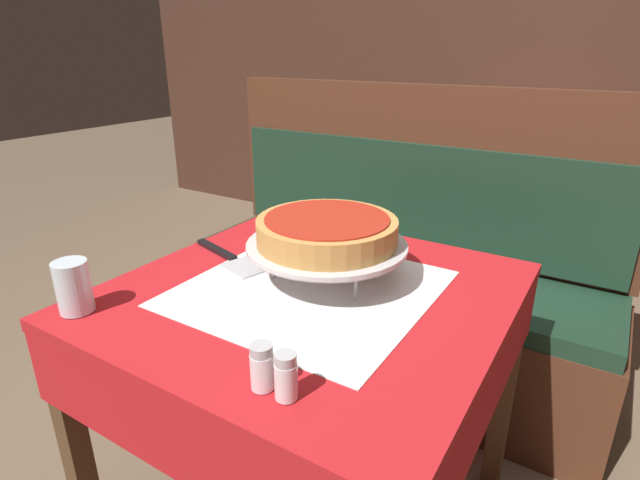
{
  "coord_description": "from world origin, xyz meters",
  "views": [
    {
      "loc": [
        0.57,
        -0.86,
        1.25
      ],
      "look_at": [
        0.01,
        0.03,
        0.84
      ],
      "focal_mm": 28.0,
      "sensor_mm": 36.0,
      "label": 1
    }
  ],
  "objects": [
    {
      "name": "booth_bench",
      "position": [
        -0.12,
        0.79,
        0.33
      ],
      "size": [
        1.62,
        0.47,
        1.12
      ],
      "color": "#4C2819",
      "rests_on": "ground_plane"
    },
    {
      "name": "pepper_shaker",
      "position": [
        0.18,
        -0.34,
        0.77
      ],
      "size": [
        0.04,
        0.04,
        0.08
      ],
      "color": "silver",
      "rests_on": "dining_table_front"
    },
    {
      "name": "water_glass_near",
      "position": [
        -0.36,
        -0.35,
        0.79
      ],
      "size": [
        0.07,
        0.07,
        0.11
      ],
      "color": "silver",
      "rests_on": "dining_table_front"
    },
    {
      "name": "back_wall_panel",
      "position": [
        0.0,
        2.34,
        1.2
      ],
      "size": [
        6.0,
        0.04,
        2.4
      ],
      "primitive_type": "cube",
      "color": "#3D2319",
      "rests_on": "ground_plane"
    },
    {
      "name": "dining_table_rear",
      "position": [
        0.06,
        1.82,
        0.63
      ],
      "size": [
        0.74,
        0.74,
        0.74
      ],
      "color": "red",
      "rests_on": "ground_plane"
    },
    {
      "name": "dining_table_front",
      "position": [
        0.0,
        0.0,
        0.62
      ],
      "size": [
        0.86,
        0.86,
        0.73
      ],
      "color": "red",
      "rests_on": "ground_plane"
    },
    {
      "name": "salt_shaker",
      "position": [
        0.13,
        -0.34,
        0.77
      ],
      "size": [
        0.04,
        0.04,
        0.08
      ],
      "color": "silver",
      "rests_on": "dining_table_front"
    },
    {
      "name": "pizza_pan_stand",
      "position": [
        0.01,
        0.06,
        0.81
      ],
      "size": [
        0.38,
        0.38,
        0.09
      ],
      "color": "#ADADB2",
      "rests_on": "dining_table_front"
    },
    {
      "name": "pizza_server",
      "position": [
        -0.26,
        0.03,
        0.74
      ],
      "size": [
        0.29,
        0.13,
        0.01
      ],
      "color": "#BCBCC1",
      "rests_on": "dining_table_front"
    },
    {
      "name": "deep_dish_pizza",
      "position": [
        0.01,
        0.06,
        0.86
      ],
      "size": [
        0.33,
        0.33,
        0.06
      ],
      "color": "#C68E47",
      "rests_on": "pizza_pan_stand"
    },
    {
      "name": "condiment_caddy",
      "position": [
        0.12,
        1.87,
        0.79
      ],
      "size": [
        0.12,
        0.12,
        0.16
      ],
      "color": "black",
      "rests_on": "dining_table_rear"
    }
  ]
}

